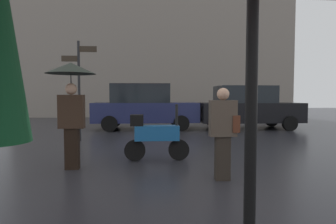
{
  "coord_description": "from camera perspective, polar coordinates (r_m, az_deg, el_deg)",
  "views": [
    {
      "loc": [
        -0.64,
        -2.76,
        1.42
      ],
      "look_at": [
        -0.11,
        4.47,
        1.01
      ],
      "focal_mm": 30.69,
      "sensor_mm": 36.0,
      "label": 1
    }
  ],
  "objects": [
    {
      "name": "pedestrian_with_umbrella",
      "position": [
        5.8,
        -18.7,
        4.54
      ],
      "size": [
        0.94,
        0.94,
        2.05
      ],
      "rotation": [
        0.0,
        0.0,
        3.44
      ],
      "color": "black",
      "rests_on": "ground"
    },
    {
      "name": "pedestrian_with_bag",
      "position": [
        4.89,
        11.01,
        -3.15
      ],
      "size": [
        0.48,
        0.24,
        1.55
      ],
      "rotation": [
        0.0,
        0.0,
        5.54
      ],
      "color": "#2A241E",
      "rests_on": "ground"
    },
    {
      "name": "parked_scooter",
      "position": [
        6.29,
        -2.64,
        -4.66
      ],
      "size": [
        1.42,
        0.32,
        1.23
      ],
      "rotation": [
        0.0,
        0.0,
        -0.14
      ],
      "color": "black",
      "rests_on": "ground"
    },
    {
      "name": "parked_car_left",
      "position": [
        12.26,
        -4.78,
        1.11
      ],
      "size": [
        4.39,
        1.87,
        1.93
      ],
      "rotation": [
        0.0,
        0.0,
        -0.23
      ],
      "color": "#1E234C",
      "rests_on": "ground"
    },
    {
      "name": "parked_car_right",
      "position": [
        12.83,
        15.52,
        0.92
      ],
      "size": [
        4.3,
        1.91,
        1.85
      ],
      "rotation": [
        0.0,
        0.0,
        3.14
      ],
      "color": "black",
      "rests_on": "ground"
    },
    {
      "name": "street_signpost",
      "position": [
        9.44,
        -17.24,
        5.94
      ],
      "size": [
        1.08,
        0.08,
        3.13
      ],
      "color": "black",
      "rests_on": "ground"
    },
    {
      "name": "building_block",
      "position": [
        21.59,
        -2.5,
        20.96
      ],
      "size": [
        19.04,
        2.67,
        16.01
      ],
      "primitive_type": "cube",
      "color": "gray",
      "rests_on": "ground"
    }
  ]
}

